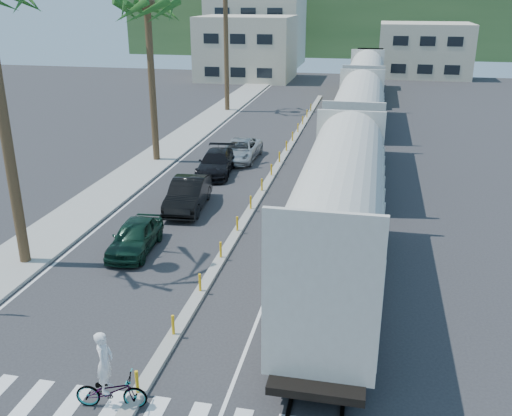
{
  "coord_description": "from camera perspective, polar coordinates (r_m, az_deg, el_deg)",
  "views": [
    {
      "loc": [
        5.99,
        -13.28,
        10.73
      ],
      "look_at": [
        1.26,
        9.34,
        2.0
      ],
      "focal_mm": 40.0,
      "sensor_mm": 36.0,
      "label": 1
    }
  ],
  "objects": [
    {
      "name": "hillside",
      "position": [
        113.54,
        9.24,
        18.05
      ],
      "size": [
        80.0,
        20.0,
        12.0
      ],
      "primitive_type": "cube",
      "color": "#385628",
      "rests_on": "ground"
    },
    {
      "name": "median",
      "position": [
        35.41,
        1.53,
        3.2
      ],
      "size": [
        0.45,
        60.0,
        0.85
      ],
      "color": "gray",
      "rests_on": "ground"
    },
    {
      "name": "car_second",
      "position": [
        30.23,
        -6.81,
        1.38
      ],
      "size": [
        2.6,
        5.19,
        1.61
      ],
      "primitive_type": "imported",
      "rotation": [
        0.0,
        0.0,
        0.09
      ],
      "color": "black",
      "rests_on": "ground"
    },
    {
      "name": "rails",
      "position": [
        42.65,
        10.16,
        5.84
      ],
      "size": [
        1.56,
        100.0,
        0.06
      ],
      "color": "black",
      "rests_on": "ground"
    },
    {
      "name": "ground",
      "position": [
        18.09,
        -10.42,
        -16.07
      ],
      "size": [
        140.0,
        140.0,
        0.0
      ],
      "primitive_type": "plane",
      "color": "#28282B",
      "rests_on": "ground"
    },
    {
      "name": "car_rear",
      "position": [
        39.14,
        -1.58,
        5.83
      ],
      "size": [
        2.39,
        5.03,
        1.39
      ],
      "primitive_type": "imported",
      "rotation": [
        0.0,
        0.0,
        -0.01
      ],
      "color": "#B5B8BA",
      "rests_on": "ground"
    },
    {
      "name": "buildings",
      "position": [
        86.07,
        3.64,
        16.41
      ],
      "size": [
        38.0,
        27.0,
        10.0
      ],
      "color": "#BAAF93",
      "rests_on": "ground"
    },
    {
      "name": "freight_train",
      "position": [
        40.62,
        10.33,
        9.26
      ],
      "size": [
        3.0,
        60.94,
        5.85
      ],
      "color": "beige",
      "rests_on": "ground"
    },
    {
      "name": "car_third",
      "position": [
        36.09,
        -4.0,
        4.54
      ],
      "size": [
        3.0,
        5.38,
        1.44
      ],
      "primitive_type": "imported",
      "rotation": [
        0.0,
        0.0,
        0.1
      ],
      "color": "black",
      "rests_on": "ground"
    },
    {
      "name": "car_lead",
      "position": [
        25.65,
        -12.01,
        -2.79
      ],
      "size": [
        2.24,
        4.36,
        1.41
      ],
      "primitive_type": "imported",
      "rotation": [
        0.0,
        0.0,
        0.07
      ],
      "color": "black",
      "rests_on": "ground"
    },
    {
      "name": "sidewalk",
      "position": [
        42.29,
        -8.68,
        5.86
      ],
      "size": [
        3.0,
        90.0,
        0.15
      ],
      "primitive_type": "cube",
      "color": "gray",
      "rests_on": "ground"
    },
    {
      "name": "cyclist",
      "position": [
        16.74,
        -14.43,
        -16.66
      ],
      "size": [
        1.29,
        2.19,
        2.36
      ],
      "rotation": [
        0.0,
        0.0,
        1.73
      ],
      "color": "#9EA0A5",
      "rests_on": "ground"
    },
    {
      "name": "lane_markings",
      "position": [
        40.58,
        -0.18,
        5.37
      ],
      "size": [
        9.42,
        90.0,
        0.01
      ],
      "color": "silver",
      "rests_on": "ground"
    }
  ]
}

